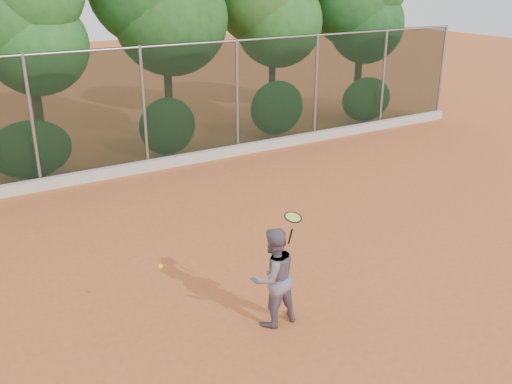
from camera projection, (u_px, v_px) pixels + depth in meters
ground at (283, 268)px, 11.00m from camera, size 80.00×80.00×0.00m
concrete_curb at (150, 165)px, 16.37m from camera, size 24.00×0.20×0.30m
tennis_player at (273, 277)px, 9.01m from camera, size 0.83×0.66×1.67m
chainlink_fence at (144, 106)px, 15.90m from camera, size 24.09×0.09×3.50m
foliage_backdrop at (94, 7)px, 16.29m from camera, size 23.70×3.63×7.55m
tennis_racket at (293, 220)px, 8.75m from camera, size 0.31×0.31×0.54m
tennis_ball_in_flight at (160, 266)px, 8.44m from camera, size 0.07×0.07×0.07m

